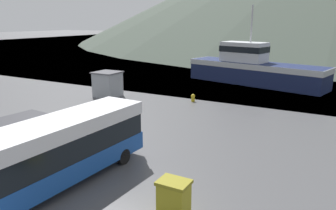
{
  "coord_description": "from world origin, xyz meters",
  "views": [
    {
      "loc": [
        9.28,
        -4.37,
        7.99
      ],
      "look_at": [
        -1.83,
        15.8,
        2.0
      ],
      "focal_mm": 35.0,
      "sensor_mm": 36.0,
      "label": 1
    }
  ],
  "objects_px": {
    "tour_bus": "(51,152)",
    "delivery_van": "(21,136)",
    "dock_kiosk": "(108,84)",
    "fishing_boat": "(253,68)",
    "storage_bin": "(174,196)"
  },
  "relations": [
    {
      "from": "tour_bus",
      "to": "delivery_van",
      "type": "distance_m",
      "value": 5.11
    },
    {
      "from": "delivery_van",
      "to": "dock_kiosk",
      "type": "xyz_separation_m",
      "value": [
        -5.61,
        15.06,
        0.07
      ]
    },
    {
      "from": "tour_bus",
      "to": "fishing_boat",
      "type": "distance_m",
      "value": 31.87
    },
    {
      "from": "tour_bus",
      "to": "dock_kiosk",
      "type": "bearing_deg",
      "value": 124.12
    },
    {
      "from": "delivery_van",
      "to": "fishing_boat",
      "type": "height_order",
      "value": "fishing_boat"
    },
    {
      "from": "tour_bus",
      "to": "dock_kiosk",
      "type": "height_order",
      "value": "tour_bus"
    },
    {
      "from": "storage_bin",
      "to": "dock_kiosk",
      "type": "bearing_deg",
      "value": 135.81
    },
    {
      "from": "delivery_van",
      "to": "fishing_boat",
      "type": "xyz_separation_m",
      "value": [
        6.06,
        29.93,
        0.74
      ]
    },
    {
      "from": "fishing_boat",
      "to": "storage_bin",
      "type": "height_order",
      "value": "fishing_boat"
    },
    {
      "from": "storage_bin",
      "to": "dock_kiosk",
      "type": "relative_size",
      "value": 0.55
    },
    {
      "from": "storage_bin",
      "to": "tour_bus",
      "type": "bearing_deg",
      "value": -171.22
    },
    {
      "from": "tour_bus",
      "to": "dock_kiosk",
      "type": "distance_m",
      "value": 19.87
    },
    {
      "from": "fishing_boat",
      "to": "dock_kiosk",
      "type": "bearing_deg",
      "value": -25.07
    },
    {
      "from": "tour_bus",
      "to": "delivery_van",
      "type": "bearing_deg",
      "value": 160.7
    },
    {
      "from": "fishing_boat",
      "to": "delivery_van",
      "type": "bearing_deg",
      "value": 1.61
    }
  ]
}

